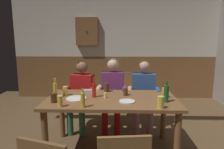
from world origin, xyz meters
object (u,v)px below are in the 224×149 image
object	(u,v)px
person_1	(113,91)
pint_glass_5	(165,93)
person_2	(143,92)
bottle_2	(83,100)
table_candle	(105,95)
pint_glass_4	(54,98)
bottle_0	(94,90)
dining_table	(112,106)
pint_glass_2	(65,91)
pint_glass_3	(107,87)
condiment_caddy	(88,91)
plate_0	(76,98)
plate_1	(127,101)
wall_dart_cabinet	(87,31)
person_0	(81,92)
pint_glass_6	(161,102)
chair_empty_near_left	(130,92)
pint_glass_0	(126,92)
bottle_3	(55,90)
bottle_1	(166,93)
pint_glass_1	(60,101)

from	to	relation	value
person_1	pint_glass_5	xyz separation A→B (m)	(0.73, -0.65, 0.15)
person_2	bottle_2	distance (m)	1.39
table_candle	pint_glass_4	world-z (taller)	pint_glass_4
bottle_0	table_candle	bearing A→B (deg)	-14.70
dining_table	pint_glass_2	bearing A→B (deg)	169.77
pint_glass_3	condiment_caddy	bearing A→B (deg)	-160.44
plate_0	pint_glass_2	world-z (taller)	pint_glass_2
plate_0	plate_1	bearing A→B (deg)	-9.12
condiment_caddy	wall_dart_cabinet	distance (m)	2.53
pint_glass_5	person_2	bearing A→B (deg)	107.24
person_0	pint_glass_6	bearing A→B (deg)	146.43
chair_empty_near_left	pint_glass_6	distance (m)	1.84
dining_table	pint_glass_0	size ratio (longest dim) A/B	15.69
bottle_3	table_candle	bearing A→B (deg)	-1.65
person_2	table_candle	size ratio (longest dim) A/B	15.13
bottle_3	pint_glass_4	xyz separation A→B (m)	(0.05, -0.22, -0.05)
bottle_3	pint_glass_6	distance (m)	1.42
bottle_3	pint_glass_0	xyz separation A→B (m)	(0.97, 0.12, -0.05)
dining_table	bottle_2	size ratio (longest dim) A/B	7.76
chair_empty_near_left	pint_glass_6	bearing A→B (deg)	111.37
person_0	bottle_3	world-z (taller)	person_0
person_0	person_1	world-z (taller)	person_1
condiment_caddy	bottle_1	size ratio (longest dim) A/B	0.50
pint_glass_1	pint_glass_2	bearing A→B (deg)	97.62
condiment_caddy	pint_glass_0	world-z (taller)	pint_glass_0
person_0	pint_glass_1	world-z (taller)	person_0
bottle_1	pint_glass_6	bearing A→B (deg)	-116.42
dining_table	bottle_0	bearing A→B (deg)	171.19
bottle_3	pint_glass_0	world-z (taller)	bottle_3
pint_glass_5	plate_1	bearing A→B (deg)	-158.47
pint_glass_5	wall_dart_cabinet	world-z (taller)	wall_dart_cabinet
person_1	pint_glass_4	xyz separation A→B (m)	(-0.72, -0.89, 0.15)
bottle_0	pint_glass_2	world-z (taller)	bottle_0
bottle_1	plate_0	bearing A→B (deg)	175.18
condiment_caddy	bottle_3	size ratio (longest dim) A/B	0.52
person_2	pint_glass_4	bearing A→B (deg)	41.46
condiment_caddy	pint_glass_6	distance (m)	1.14
dining_table	plate_1	size ratio (longest dim) A/B	8.74
chair_empty_near_left	bottle_2	world-z (taller)	bottle_2
bottle_3	person_2	bearing A→B (deg)	27.56
person_0	pint_glass_1	bearing A→B (deg)	97.16
table_candle	pint_glass_6	world-z (taller)	pint_glass_6
person_1	plate_1	bearing A→B (deg)	107.83
person_0	pint_glass_1	xyz separation A→B (m)	(-0.06, -1.05, 0.18)
plate_1	wall_dart_cabinet	size ratio (longest dim) A/B	0.29
pint_glass_1	pint_glass_3	xyz separation A→B (m)	(0.51, 0.72, -0.00)
pint_glass_0	chair_empty_near_left	bearing A→B (deg)	83.93
dining_table	chair_empty_near_left	xyz separation A→B (m)	(0.33, 1.39, -0.19)
pint_glass_4	wall_dart_cabinet	size ratio (longest dim) A/B	0.18
condiment_caddy	bottle_1	xyz separation A→B (m)	(1.06, -0.41, 0.09)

